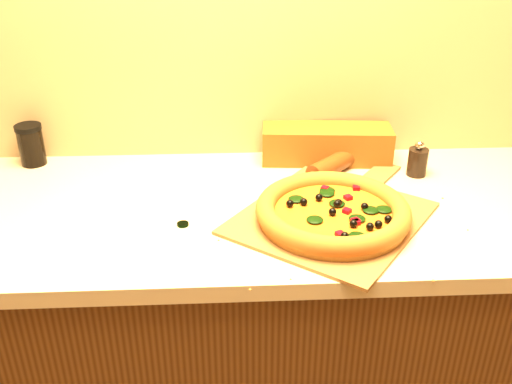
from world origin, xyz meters
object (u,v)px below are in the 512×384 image
object	(u,v)px
pepper_grinder	(418,161)
rolling_pin	(342,160)
pizza_peel	(334,215)
pizza	(333,212)
dark_jar	(31,145)

from	to	relation	value
pepper_grinder	rolling_pin	size ratio (longest dim) A/B	0.34
pepper_grinder	pizza_peel	bearing A→B (deg)	-140.57
pizza	dark_jar	xyz separation A→B (m)	(-0.81, 0.38, 0.03)
pizza	rolling_pin	xyz separation A→B (m)	(0.08, 0.30, -0.01)
pizza_peel	pizza	bearing A→B (deg)	-70.03
pizza_peel	rolling_pin	bearing A→B (deg)	112.91
dark_jar	pizza_peel	bearing A→B (deg)	-23.10
rolling_pin	dark_jar	xyz separation A→B (m)	(-0.88, 0.08, 0.03)
pizza	pepper_grinder	xyz separation A→B (m)	(0.28, 0.25, 0.01)
pepper_grinder	rolling_pin	xyz separation A→B (m)	(-0.20, 0.05, -0.02)
pizza	dark_jar	world-z (taller)	dark_jar
pizza	pepper_grinder	world-z (taller)	pepper_grinder
pepper_grinder	dark_jar	world-z (taller)	dark_jar
pizza	pepper_grinder	distance (m)	0.38
pizza_peel	rolling_pin	xyz separation A→B (m)	(0.07, 0.27, 0.02)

